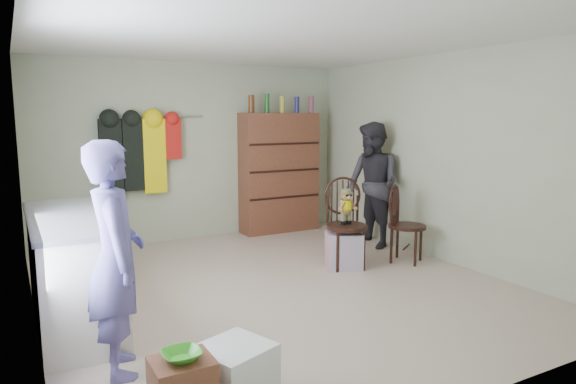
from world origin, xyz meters
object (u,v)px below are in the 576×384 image
chair_far (403,221)px  dresser (279,172)px  chair_front (345,216)px  counter (72,269)px

chair_far → dresser: bearing=68.7°
chair_front → dresser: 2.08m
counter → dresser: dresser is taller
chair_far → dresser: 2.31m
counter → dresser: (3.20, 2.30, 0.44)m
chair_front → dresser: bearing=101.4°
chair_far → counter: bearing=146.8°
chair_front → chair_far: (0.73, -0.16, -0.10)m
counter → chair_far: chair_far is taller
counter → chair_front: bearing=4.8°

